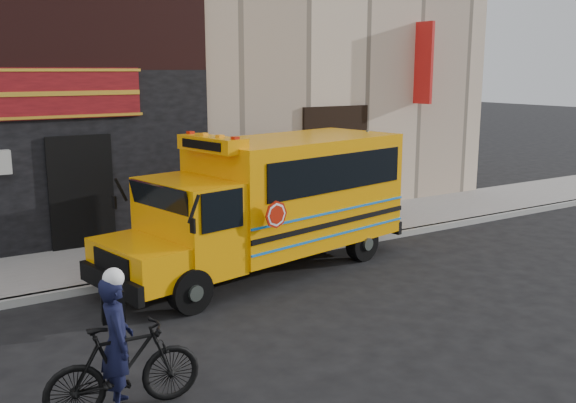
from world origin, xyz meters
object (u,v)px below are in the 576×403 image
at_px(bicycle, 124,368).
at_px(cyclist, 117,346).
at_px(school_bus, 274,198).
at_px(sign_pole, 366,182).

bearing_deg(bicycle, cyclist, 32.54).
distance_m(bicycle, cyclist, 0.28).
relative_size(school_bus, cyclist, 4.27).
bearing_deg(bicycle, school_bus, -43.77).
height_order(bicycle, cyclist, cyclist).
height_order(sign_pole, cyclist, sign_pole).
bearing_deg(school_bus, sign_pole, 6.32).
height_order(school_bus, bicycle, school_bus).
height_order(school_bus, sign_pole, school_bus).
distance_m(sign_pole, cyclist, 8.56).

